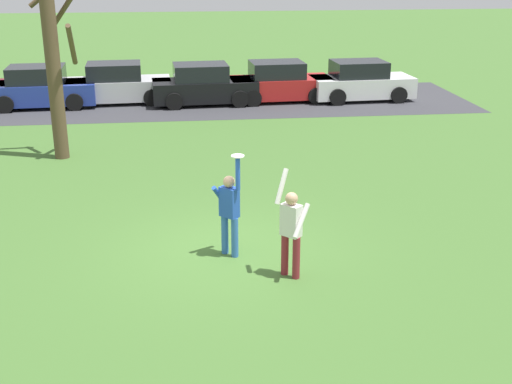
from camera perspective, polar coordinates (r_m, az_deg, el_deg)
ground_plane at (r=13.52m, az=-2.71°, el=-5.04°), size 120.00×120.00×0.00m
person_catcher at (r=12.97m, az=-2.29°, el=-1.43°), size 0.55×0.56×2.08m
person_defender at (r=12.11m, az=3.01°, el=-3.03°), size 0.65×0.66×2.05m
frisbee_disc at (r=12.47m, az=-1.58°, el=3.10°), size 0.25×0.25×0.02m
parked_car_blue at (r=27.53m, az=-17.91°, el=8.43°), size 4.19×2.22×1.59m
parked_car_silver at (r=27.58m, az=-11.73°, el=8.98°), size 4.19×2.22×1.59m
parked_car_black at (r=26.84m, az=-4.49°, el=9.04°), size 4.19×2.22×1.59m
parked_car_red at (r=27.38m, az=2.01°, el=9.30°), size 4.19×2.22×1.59m
parked_car_white at (r=27.88m, az=8.94°, el=9.26°), size 4.19×2.22×1.59m
parking_strip at (r=27.30m, az=-7.73°, el=7.56°), size 24.52×6.40×0.01m
bare_tree_tall at (r=19.87m, az=-16.94°, el=11.25°), size 1.52×1.48×5.85m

